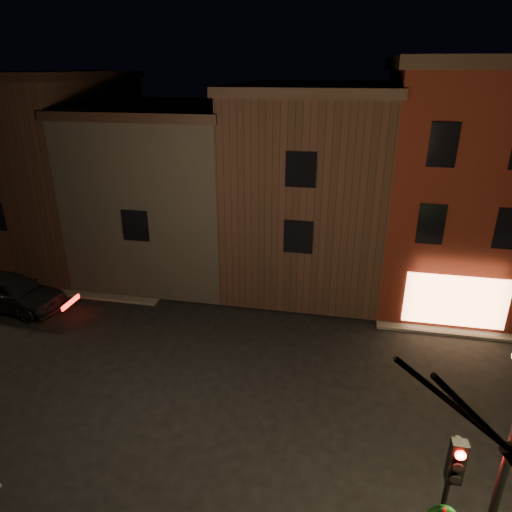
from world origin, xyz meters
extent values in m
plane|color=black|center=(0.00, 0.00, 0.00)|extent=(120.00, 120.00, 0.00)
cube|color=#2D2B28|center=(-20.00, 20.00, 0.06)|extent=(30.00, 30.00, 0.12)
cube|color=#48140D|center=(8.00, 9.50, 5.12)|extent=(6.00, 8.00, 10.00)
cube|color=black|center=(8.00, 9.50, 10.37)|extent=(6.50, 8.50, 0.50)
cube|color=#FAAC70|center=(8.00, 5.45, 1.42)|extent=(4.00, 0.12, 2.20)
cube|color=black|center=(1.50, 10.50, 4.62)|extent=(7.00, 10.00, 9.00)
cube|color=black|center=(1.50, 10.50, 9.32)|extent=(7.30, 10.30, 0.40)
cube|color=black|center=(-5.75, 10.50, 4.12)|extent=(7.50, 10.00, 8.00)
cube|color=black|center=(-5.75, 10.50, 8.32)|extent=(7.80, 10.30, 0.40)
cube|color=black|center=(-13.00, 10.50, 4.87)|extent=(7.00, 10.00, 9.50)
cube|color=black|center=(-13.00, 10.50, 9.82)|extent=(7.30, 10.30, 0.40)
cube|color=black|center=(5.60, -5.58, 3.72)|extent=(0.28, 0.22, 0.90)
cylinder|color=#FF0C07|center=(5.60, -5.70, 4.00)|extent=(0.18, 0.06, 0.18)
cylinder|color=black|center=(5.60, -5.70, 3.72)|extent=(0.18, 0.06, 0.18)
cylinder|color=black|center=(5.60, -5.70, 3.44)|extent=(0.18, 0.06, 0.18)
sphere|color=#990C0C|center=(5.60, -5.51, 2.44)|extent=(0.12, 0.12, 0.12)
imported|color=black|center=(-11.22, 3.56, 0.84)|extent=(5.13, 2.50, 1.68)
camera|label=1|loc=(3.32, -12.25, 10.21)|focal=32.00mm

